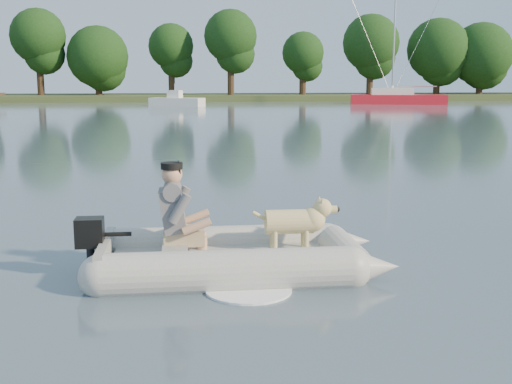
{
  "coord_description": "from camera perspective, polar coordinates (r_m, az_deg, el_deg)",
  "views": [
    {
      "loc": [
        -0.8,
        -7.08,
        2.39
      ],
      "look_at": [
        0.17,
        2.04,
        0.75
      ],
      "focal_mm": 45.0,
      "sensor_mm": 36.0,
      "label": 1
    }
  ],
  "objects": [
    {
      "name": "outboard_motor",
      "position": [
        8.06,
        -14.5,
        -5.01
      ],
      "size": [
        0.44,
        0.31,
        0.84
      ],
      "primitive_type": null,
      "rotation": [
        0.0,
        0.0,
        0.01
      ],
      "color": "black",
      "rests_on": "dinghy"
    },
    {
      "name": "motorboat",
      "position": [
        54.31,
        -7.05,
        8.5
      ],
      "size": [
        4.93,
        3.44,
        1.95
      ],
      "primitive_type": null,
      "rotation": [
        0.0,
        0.0,
        -0.4
      ],
      "color": "white",
      "rests_on": "water"
    },
    {
      "name": "treeline",
      "position": [
        68.52,
        -0.57,
        12.59
      ],
      "size": [
        84.66,
        7.35,
        9.27
      ],
      "color": "#332316",
      "rests_on": "shore_bank"
    },
    {
      "name": "sailboat",
      "position": [
        60.08,
        12.41,
        8.13
      ],
      "size": [
        8.82,
        4.45,
        11.63
      ],
      "rotation": [
        0.0,
        0.0,
        -0.24
      ],
      "color": "red",
      "rests_on": "water"
    },
    {
      "name": "dinghy",
      "position": [
        7.93,
        -1.85,
        -2.67
      ],
      "size": [
        4.66,
        2.86,
        1.46
      ],
      "primitive_type": null,
      "rotation": [
        0.0,
        0.0,
        0.01
      ],
      "color": "#979893",
      "rests_on": "water"
    },
    {
      "name": "man",
      "position": [
        7.92,
        -7.26,
        -1.34
      ],
      "size": [
        0.78,
        0.67,
        1.14
      ],
      "primitive_type": null,
      "rotation": [
        0.0,
        0.0,
        0.01
      ],
      "color": "slate",
      "rests_on": "dinghy"
    },
    {
      "name": "shore_bank",
      "position": [
        69.12,
        -5.44,
        8.34
      ],
      "size": [
        160.0,
        12.0,
        0.7
      ],
      "primitive_type": "cube",
      "color": "#47512D",
      "rests_on": "water"
    },
    {
      "name": "dog",
      "position": [
        8.09,
        2.99,
        -3.03
      ],
      "size": [
        0.99,
        0.36,
        0.66
      ],
      "primitive_type": null,
      "rotation": [
        0.0,
        0.0,
        0.01
      ],
      "color": "tan",
      "rests_on": "dinghy"
    },
    {
      "name": "water",
      "position": [
        7.52,
        0.38,
        -8.4
      ],
      "size": [
        160.0,
        160.0,
        0.0
      ],
      "primitive_type": "plane",
      "color": "slate",
      "rests_on": "ground"
    }
  ]
}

